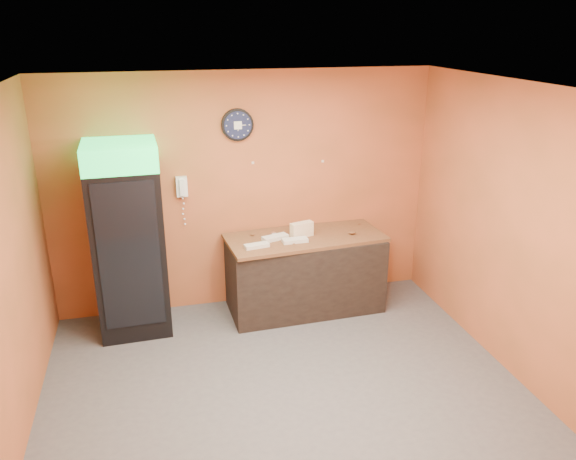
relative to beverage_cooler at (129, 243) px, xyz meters
name	(u,v)px	position (x,y,z in m)	size (l,w,h in m)	color
floor	(286,394)	(1.36, -1.60, -1.04)	(4.50, 4.50, 0.00)	#47474C
back_wall	(245,192)	(1.36, 0.40, 0.36)	(4.50, 0.02, 2.80)	#CA6039
left_wall	(0,285)	(-0.89, -1.60, 0.36)	(0.02, 4.00, 2.80)	#CA6039
right_wall	(516,234)	(3.61, -1.60, 0.36)	(0.02, 4.00, 2.80)	#CA6039
ceiling	(286,89)	(1.36, -1.60, 1.76)	(4.50, 4.00, 0.02)	white
beverage_cooler	(129,243)	(0.00, 0.00, 0.00)	(0.77, 0.78, 2.13)	black
prep_counter	(305,274)	(1.99, 0.00, -0.59)	(1.80, 0.80, 0.90)	black
wall_clock	(238,125)	(1.29, 0.37, 1.16)	(0.36, 0.06, 0.36)	black
wall_phone	(182,187)	(0.63, 0.34, 0.49)	(0.13, 0.11, 0.23)	white
butcher_paper	(305,237)	(1.99, 0.00, -0.12)	(1.82, 0.80, 0.04)	brown
sub_roll_stack	(302,229)	(1.94, -0.01, -0.02)	(0.29, 0.16, 0.17)	beige
wrapped_sandwich_left	(257,246)	(1.37, -0.21, -0.09)	(0.27, 0.11, 0.04)	silver
wrapped_sandwich_mid	(295,240)	(1.82, -0.16, -0.08)	(0.29, 0.11, 0.04)	silver
wrapped_sandwich_right	(275,237)	(1.62, -0.02, -0.08)	(0.30, 0.12, 0.04)	silver
kitchen_tool	(273,235)	(1.62, 0.06, -0.08)	(0.06, 0.06, 0.06)	silver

